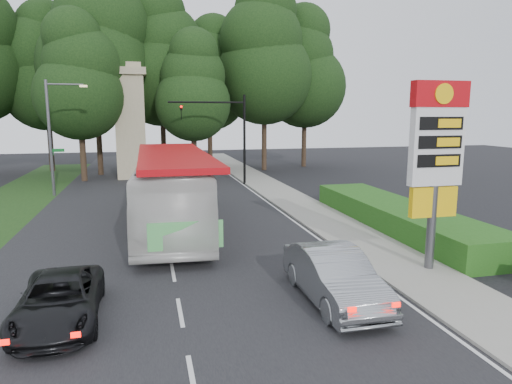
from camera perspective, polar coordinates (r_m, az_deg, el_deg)
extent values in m
plane|color=black|center=(13.46, -9.29, -15.56)|extent=(120.00, 120.00, 0.00)
cube|color=black|center=(24.83, -11.44, -3.73)|extent=(14.00, 80.00, 0.02)
cube|color=gray|center=(26.49, 7.26, -2.66)|extent=(3.00, 80.00, 0.12)
cube|color=#193814|center=(31.90, -29.21, -1.81)|extent=(5.00, 50.00, 0.02)
cube|color=#205516|center=(24.16, 17.37, -2.94)|extent=(3.00, 14.00, 1.20)
cylinder|color=#59595E|center=(17.81, 21.05, -4.30)|extent=(0.32, 0.32, 3.20)
cube|color=yellow|center=(17.60, 21.25, -1.14)|extent=(1.80, 0.25, 1.10)
cube|color=silver|center=(17.36, 21.66, 5.36)|extent=(2.00, 0.35, 2.80)
cube|color=#B2090F|center=(17.33, 22.04, 11.29)|extent=(2.10, 0.40, 0.90)
cylinder|color=yellow|center=(17.16, 22.47, 11.29)|extent=(0.70, 0.05, 0.70)
cube|color=black|center=(17.17, 22.19, 7.96)|extent=(1.70, 0.04, 0.45)
cube|color=black|center=(17.19, 22.05, 5.80)|extent=(1.70, 0.04, 0.45)
cube|color=black|center=(17.24, 21.91, 3.65)|extent=(1.70, 0.04, 0.45)
cylinder|color=black|center=(37.04, -1.45, 6.49)|extent=(0.20, 0.20, 7.20)
cylinder|color=black|center=(36.48, -6.17, 11.10)|extent=(6.00, 0.14, 0.14)
imported|color=black|center=(36.27, -9.36, 10.64)|extent=(0.18, 0.22, 1.10)
sphere|color=#FF0C05|center=(36.11, -9.33, 10.48)|extent=(0.18, 0.18, 0.18)
cylinder|color=#59595E|center=(34.79, -24.35, 6.07)|extent=(0.20, 0.20, 8.00)
cylinder|color=#59595E|center=(34.60, -22.80, 12.30)|extent=(2.40, 0.12, 0.12)
cube|color=#FFE599|center=(34.44, -20.77, 12.28)|extent=(0.50, 0.22, 0.14)
cube|color=#0C591E|center=(34.76, -23.53, 4.80)|extent=(0.85, 0.04, 0.22)
cube|color=#0C591E|center=(35.31, -24.09, 4.34)|extent=(0.04, 0.85, 0.22)
cube|color=tan|center=(42.19, -15.39, 7.77)|extent=(2.50, 2.50, 9.00)
cube|color=tan|center=(42.32, -15.69, 14.27)|extent=(3.00, 3.00, 0.60)
cube|color=tan|center=(42.37, -15.72, 14.95)|extent=(2.20, 2.20, 0.50)
cylinder|color=#2D2116|center=(50.10, -24.29, 5.46)|extent=(0.50, 0.50, 5.40)
sphere|color=black|center=(50.07, -24.74, 11.80)|extent=(8.40, 8.40, 8.40)
sphere|color=black|center=(50.31, -24.99, 15.20)|extent=(7.20, 7.20, 7.20)
sphere|color=black|center=(50.66, -25.21, 18.06)|extent=(5.40, 5.40, 5.40)
cylinder|color=#2D2116|center=(45.42, -19.02, 6.11)|extent=(0.50, 0.50, 6.48)
sphere|color=black|center=(45.54, -19.50, 14.50)|extent=(10.08, 10.08, 10.08)
sphere|color=black|center=(46.01, -19.77, 18.96)|extent=(8.64, 8.64, 8.64)
cylinder|color=#2D2116|center=(47.27, -11.48, 6.25)|extent=(0.50, 0.50, 5.94)
sphere|color=black|center=(47.30, -11.74, 13.64)|extent=(9.24, 9.24, 9.24)
sphere|color=black|center=(47.65, -11.88, 17.60)|extent=(7.92, 7.92, 7.92)
sphere|color=black|center=(48.12, -12.01, 20.91)|extent=(5.94, 5.94, 5.94)
cylinder|color=#2D2116|center=(49.72, -5.76, 6.14)|extent=(0.50, 0.50, 5.22)
sphere|color=black|center=(49.67, -5.87, 12.33)|extent=(8.12, 8.12, 8.12)
sphere|color=black|center=(49.88, -5.93, 15.66)|extent=(6.96, 6.96, 6.96)
sphere|color=black|center=(50.20, -5.98, 18.46)|extent=(5.22, 5.22, 5.22)
cylinder|color=#2D2116|center=(46.74, 1.03, 6.51)|extent=(0.50, 0.50, 6.12)
sphere|color=black|center=(46.81, 1.06, 14.22)|extent=(9.52, 9.52, 9.52)
sphere|color=black|center=(47.19, 1.07, 18.34)|extent=(8.16, 8.16, 8.16)
sphere|color=black|center=(47.71, 1.08, 21.78)|extent=(6.12, 6.12, 6.12)
cylinder|color=#2D2116|center=(50.14, 6.02, 6.37)|extent=(0.50, 0.50, 5.58)
sphere|color=black|center=(50.13, 6.14, 12.93)|extent=(8.68, 8.68, 8.68)
sphere|color=black|center=(50.40, 6.21, 16.45)|extent=(7.44, 7.44, 7.44)
sphere|color=black|center=(50.77, 6.27, 19.40)|extent=(5.58, 5.58, 5.58)
cylinder|color=#2D2116|center=(41.62, -20.82, 4.48)|extent=(0.50, 0.50, 4.68)
sphere|color=black|center=(41.51, -21.23, 11.10)|extent=(7.28, 7.28, 7.28)
sphere|color=black|center=(41.68, -21.45, 14.67)|extent=(6.24, 6.24, 6.24)
sphere|color=black|center=(41.95, -21.65, 17.67)|extent=(4.68, 4.68, 4.68)
cylinder|color=#2D2116|center=(42.03, -7.73, 4.83)|extent=(0.50, 0.50, 4.32)
sphere|color=black|center=(41.88, -7.87, 10.89)|extent=(6.72, 6.72, 6.72)
sphere|color=black|center=(42.00, -7.95, 14.16)|extent=(5.76, 5.76, 5.76)
sphere|color=black|center=(42.21, -8.01, 16.92)|extent=(4.32, 4.32, 4.32)
imported|color=silver|center=(23.21, -10.24, 0.15)|extent=(4.07, 13.90, 3.82)
imported|color=#95999C|center=(14.41, 9.73, -10.28)|extent=(1.78, 5.02, 1.65)
imported|color=black|center=(14.04, -23.37, -12.30)|extent=(2.25, 4.70, 1.29)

